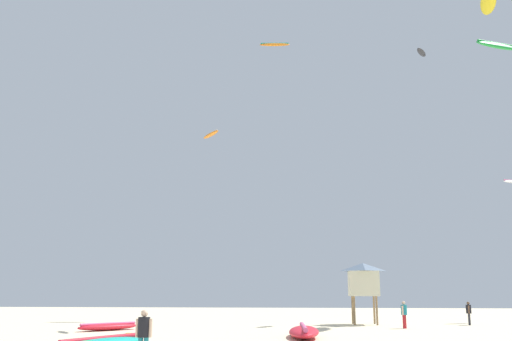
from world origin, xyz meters
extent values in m
cylinder|color=black|center=(-2.21, 4.17, 1.17)|extent=(0.39, 0.39, 0.64)
cylinder|color=beige|center=(-2.44, 4.19, 1.14)|extent=(0.11, 0.11, 0.58)
cylinder|color=beige|center=(-1.98, 4.14, 1.14)|extent=(0.11, 0.11, 0.58)
sphere|color=beige|center=(-2.21, 4.17, 1.60)|extent=(0.23, 0.23, 0.23)
cylinder|color=#B21E23|center=(9.13, 22.13, 0.40)|extent=(0.15, 0.15, 0.81)
cylinder|color=#B21E23|center=(9.04, 21.97, 0.40)|extent=(0.15, 0.15, 0.81)
cylinder|color=teal|center=(9.08, 22.05, 1.11)|extent=(0.37, 0.37, 0.61)
cylinder|color=beige|center=(9.20, 22.24, 1.09)|extent=(0.11, 0.11, 0.56)
cylinder|color=beige|center=(8.97, 21.86, 1.09)|extent=(0.11, 0.11, 0.56)
sphere|color=beige|center=(9.08, 22.05, 1.53)|extent=(0.22, 0.22, 0.22)
cylinder|color=#2D2D33|center=(14.00, 25.83, 0.38)|extent=(0.14, 0.14, 0.76)
cylinder|color=#2D2D33|center=(13.97, 25.66, 0.38)|extent=(0.14, 0.14, 0.76)
cylinder|color=black|center=(13.99, 25.74, 1.05)|extent=(0.35, 0.35, 0.57)
cylinder|color=brown|center=(14.03, 25.94, 1.02)|extent=(0.10, 0.10, 0.52)
cylinder|color=brown|center=(13.95, 25.54, 1.02)|extent=(0.10, 0.10, 0.52)
sphere|color=brown|center=(13.99, 25.74, 1.44)|extent=(0.21, 0.21, 0.21)
ellipsoid|color=red|center=(-8.52, 18.79, 0.21)|extent=(3.36, 3.51, 0.42)
cylinder|color=#E5598C|center=(-8.52, 18.79, 0.38)|extent=(2.49, 2.67, 0.17)
ellipsoid|color=red|center=(2.91, 14.76, 0.29)|extent=(1.74, 5.31, 0.60)
cylinder|color=#E5598C|center=(2.91, 14.76, 0.52)|extent=(0.46, 4.83, 0.23)
cylinder|color=red|center=(-5.12, 8.33, 0.45)|extent=(2.01, 3.79, 0.20)
cylinder|color=#8C704C|center=(7.80, 26.62, 0.95)|extent=(0.14, 0.14, 1.90)
cylinder|color=#8C704C|center=(7.80, 25.12, 0.95)|extent=(0.14, 0.14, 1.90)
cylinder|color=#8C704C|center=(6.30, 26.62, 0.95)|extent=(0.14, 0.14, 1.90)
cylinder|color=#8C704C|center=(6.30, 25.12, 0.95)|extent=(0.14, 0.14, 1.90)
cube|color=beige|center=(7.05, 25.87, 2.75)|extent=(2.00, 2.00, 1.70)
pyramid|color=slate|center=(7.05, 25.87, 3.87)|extent=(2.30, 2.30, 0.55)
cube|color=yellow|center=(-5.24, 12.79, 0.16)|extent=(0.56, 0.36, 0.32)
ellipsoid|color=#2D2D33|center=(13.20, 31.21, 22.04)|extent=(1.36, 2.09, 0.30)
ellipsoid|color=green|center=(14.82, 18.33, 16.75)|extent=(3.13, 2.02, 0.78)
cylinder|color=green|center=(14.82, 18.33, 16.88)|extent=(2.61, 1.27, 0.13)
ellipsoid|color=orange|center=(0.47, 36.31, 25.58)|extent=(2.98, 1.07, 0.60)
cylinder|color=#19B29E|center=(0.47, 36.31, 25.71)|extent=(2.70, 0.32, 0.13)
ellipsoid|color=yellow|center=(18.80, 30.43, 25.99)|extent=(2.17, 4.66, 0.94)
ellipsoid|color=orange|center=(-3.19, 22.05, 12.65)|extent=(1.73, 2.19, 0.41)
cylinder|color=white|center=(-3.19, 22.05, 12.75)|extent=(1.17, 1.74, 0.10)
camera|label=1|loc=(3.06, -14.32, 2.38)|focal=39.37mm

